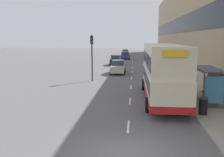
{
  "coord_description": "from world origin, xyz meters",
  "views": [
    {
      "loc": [
        0.26,
        -9.72,
        4.79
      ],
      "look_at": [
        -2.38,
        20.16,
        -0.08
      ],
      "focal_mm": 40.0,
      "sensor_mm": 36.0,
      "label": 1
    }
  ],
  "objects_px": {
    "car_3": "(116,60)",
    "pedestrian_2": "(192,80)",
    "traffic_light_far_kerb": "(92,50)",
    "car_2": "(118,67)",
    "bus_shelter": "(210,79)",
    "litter_bin": "(203,106)",
    "double_decker_bus_near": "(163,71)",
    "car_0": "(125,56)",
    "car_1": "(125,53)"
  },
  "relations": [
    {
      "from": "bus_shelter",
      "to": "car_2",
      "type": "distance_m",
      "value": 17.21
    },
    {
      "from": "bus_shelter",
      "to": "car_3",
      "type": "height_order",
      "value": "bus_shelter"
    },
    {
      "from": "pedestrian_2",
      "to": "litter_bin",
      "type": "relative_size",
      "value": 1.76
    },
    {
      "from": "car_1",
      "to": "car_2",
      "type": "bearing_deg",
      "value": 90.4
    },
    {
      "from": "car_3",
      "to": "traffic_light_far_kerb",
      "type": "bearing_deg",
      "value": 85.55
    },
    {
      "from": "car_1",
      "to": "traffic_light_far_kerb",
      "type": "xyz_separation_m",
      "value": [
        -2.25,
        -41.49,
        2.58
      ]
    },
    {
      "from": "double_decker_bus_near",
      "to": "pedestrian_2",
      "type": "relative_size",
      "value": 5.95
    },
    {
      "from": "bus_shelter",
      "to": "car_1",
      "type": "xyz_separation_m",
      "value": [
        -7.92,
        50.58,
        -1.02
      ]
    },
    {
      "from": "bus_shelter",
      "to": "double_decker_bus_near",
      "type": "distance_m",
      "value": 3.47
    },
    {
      "from": "car_1",
      "to": "car_2",
      "type": "height_order",
      "value": "car_2"
    },
    {
      "from": "bus_shelter",
      "to": "car_3",
      "type": "xyz_separation_m",
      "value": [
        -8.82,
        26.4,
        -1.0
      ]
    },
    {
      "from": "car_3",
      "to": "pedestrian_2",
      "type": "relative_size",
      "value": 2.3
    },
    {
      "from": "double_decker_bus_near",
      "to": "car_2",
      "type": "xyz_separation_m",
      "value": [
        -4.38,
        14.37,
        -1.38
      ]
    },
    {
      "from": "pedestrian_2",
      "to": "litter_bin",
      "type": "xyz_separation_m",
      "value": [
        -0.9,
        -7.27,
        -0.41
      ]
    },
    {
      "from": "car_3",
      "to": "traffic_light_far_kerb",
      "type": "relative_size",
      "value": 0.83
    },
    {
      "from": "car_0",
      "to": "pedestrian_2",
      "type": "height_order",
      "value": "pedestrian_2"
    },
    {
      "from": "car_0",
      "to": "car_2",
      "type": "bearing_deg",
      "value": 89.67
    },
    {
      "from": "litter_bin",
      "to": "double_decker_bus_near",
      "type": "bearing_deg",
      "value": 117.26
    },
    {
      "from": "double_decker_bus_near",
      "to": "traffic_light_far_kerb",
      "type": "bearing_deg",
      "value": 130.38
    },
    {
      "from": "double_decker_bus_near",
      "to": "traffic_light_far_kerb",
      "type": "xyz_separation_m",
      "value": [
        -6.88,
        8.08,
        1.15
      ]
    },
    {
      "from": "car_0",
      "to": "pedestrian_2",
      "type": "distance_m",
      "value": 35.47
    },
    {
      "from": "car_0",
      "to": "car_3",
      "type": "height_order",
      "value": "car_3"
    },
    {
      "from": "car_0",
      "to": "car_1",
      "type": "xyz_separation_m",
      "value": [
        -0.38,
        11.61,
        0.01
      ]
    },
    {
      "from": "car_1",
      "to": "litter_bin",
      "type": "height_order",
      "value": "car_1"
    },
    {
      "from": "double_decker_bus_near",
      "to": "pedestrian_2",
      "type": "xyz_separation_m",
      "value": [
        2.98,
        3.24,
        -1.2
      ]
    },
    {
      "from": "car_3",
      "to": "car_0",
      "type": "bearing_deg",
      "value": -95.83
    },
    {
      "from": "bus_shelter",
      "to": "pedestrian_2",
      "type": "relative_size",
      "value": 2.27
    },
    {
      "from": "car_0",
      "to": "pedestrian_2",
      "type": "relative_size",
      "value": 2.09
    },
    {
      "from": "car_1",
      "to": "pedestrian_2",
      "type": "xyz_separation_m",
      "value": [
        7.6,
        -46.33,
        0.23
      ]
    },
    {
      "from": "car_3",
      "to": "traffic_light_far_kerb",
      "type": "xyz_separation_m",
      "value": [
        -1.35,
        -17.32,
        2.56
      ]
    },
    {
      "from": "car_2",
      "to": "car_1",
      "type": "bearing_deg",
      "value": -89.6
    },
    {
      "from": "bus_shelter",
      "to": "car_0",
      "type": "xyz_separation_m",
      "value": [
        -7.54,
        38.97,
        -1.03
      ]
    },
    {
      "from": "car_1",
      "to": "pedestrian_2",
      "type": "height_order",
      "value": "pedestrian_2"
    },
    {
      "from": "bus_shelter",
      "to": "pedestrian_2",
      "type": "xyz_separation_m",
      "value": [
        -0.32,
        4.25,
        -0.79
      ]
    },
    {
      "from": "double_decker_bus_near",
      "to": "litter_bin",
      "type": "relative_size",
      "value": 10.48
    },
    {
      "from": "pedestrian_2",
      "to": "traffic_light_far_kerb",
      "type": "xyz_separation_m",
      "value": [
        -9.85,
        4.84,
        2.35
      ]
    },
    {
      "from": "car_0",
      "to": "car_1",
      "type": "relative_size",
      "value": 0.91
    },
    {
      "from": "car_0",
      "to": "litter_bin",
      "type": "relative_size",
      "value": 3.69
    },
    {
      "from": "traffic_light_far_kerb",
      "to": "double_decker_bus_near",
      "type": "bearing_deg",
      "value": -49.62
    },
    {
      "from": "car_3",
      "to": "pedestrian_2",
      "type": "bearing_deg",
      "value": 111.0
    },
    {
      "from": "litter_bin",
      "to": "pedestrian_2",
      "type": "bearing_deg",
      "value": 82.91
    },
    {
      "from": "traffic_light_far_kerb",
      "to": "car_0",
      "type": "bearing_deg",
      "value": 84.97
    },
    {
      "from": "bus_shelter",
      "to": "car_1",
      "type": "relative_size",
      "value": 0.98
    },
    {
      "from": "traffic_light_far_kerb",
      "to": "litter_bin",
      "type": "bearing_deg",
      "value": -53.53
    },
    {
      "from": "car_2",
      "to": "bus_shelter",
      "type": "bearing_deg",
      "value": 116.53
    },
    {
      "from": "pedestrian_2",
      "to": "car_3",
      "type": "bearing_deg",
      "value": 111.0
    },
    {
      "from": "double_decker_bus_near",
      "to": "car_3",
      "type": "height_order",
      "value": "double_decker_bus_near"
    },
    {
      "from": "car_1",
      "to": "car_3",
      "type": "bearing_deg",
      "value": 87.86
    },
    {
      "from": "car_0",
      "to": "traffic_light_far_kerb",
      "type": "xyz_separation_m",
      "value": [
        -2.63,
        -29.89,
        2.59
      ]
    },
    {
      "from": "double_decker_bus_near",
      "to": "car_3",
      "type": "xyz_separation_m",
      "value": [
        -5.53,
        25.4,
        -1.41
      ]
    }
  ]
}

